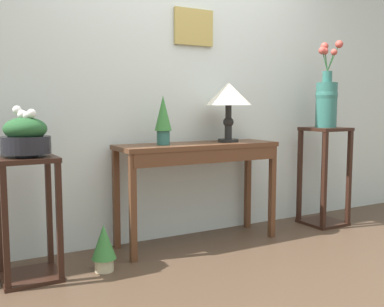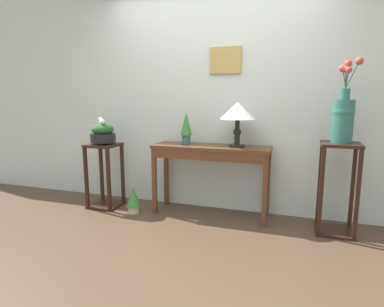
{
  "view_description": "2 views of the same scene",
  "coord_description": "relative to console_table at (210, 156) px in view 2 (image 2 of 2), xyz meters",
  "views": [
    {
      "loc": [
        -1.68,
        -1.92,
        1.09
      ],
      "look_at": [
        0.04,
        1.18,
        0.71
      ],
      "focal_mm": 41.44,
      "sensor_mm": 36.0,
      "label": 1
    },
    {
      "loc": [
        0.95,
        -2.26,
        1.31
      ],
      "look_at": [
        -0.17,
        1.04,
        0.7
      ],
      "focal_mm": 29.64,
      "sensor_mm": 36.0,
      "label": 2
    }
  ],
  "objects": [
    {
      "name": "ground_plane",
      "position": [
        -0.04,
        -1.05,
        -0.69
      ],
      "size": [
        12.0,
        12.0,
        0.01
      ],
      "primitive_type": "cube",
      "color": "#4C3828"
    },
    {
      "name": "back_wall_with_art",
      "position": [
        -0.04,
        0.32,
        0.72
      ],
      "size": [
        9.0,
        0.13,
        2.8
      ],
      "color": "silver",
      "rests_on": "ground"
    },
    {
      "name": "console_table",
      "position": [
        0.0,
        0.0,
        0.0
      ],
      "size": [
        1.29,
        0.41,
        0.8
      ],
      "color": "#56331E",
      "rests_on": "ground"
    },
    {
      "name": "table_lamp",
      "position": [
        0.29,
        0.02,
        0.48
      ],
      "size": [
        0.38,
        0.38,
        0.48
      ],
      "color": "black",
      "rests_on": "console_table"
    },
    {
      "name": "potted_plant_on_console",
      "position": [
        -0.29,
        0.03,
        0.32
      ],
      "size": [
        0.13,
        0.13,
        0.37
      ],
      "color": "#2D665B",
      "rests_on": "console_table"
    },
    {
      "name": "pedestal_stand_left",
      "position": [
        -1.29,
        -0.11,
        -0.3
      ],
      "size": [
        0.35,
        0.35,
        0.78
      ],
      "color": "black",
      "rests_on": "ground"
    },
    {
      "name": "planter_bowl_wide_left",
      "position": [
        -1.29,
        -0.11,
        0.22
      ],
      "size": [
        0.3,
        0.3,
        0.31
      ],
      "color": "black",
      "rests_on": "pedestal_stand_left"
    },
    {
      "name": "pedestal_stand_right",
      "position": [
        1.29,
        -0.06,
        -0.24
      ],
      "size": [
        0.35,
        0.35,
        0.9
      ],
      "color": "black",
      "rests_on": "ground"
    },
    {
      "name": "flower_vase_tall_right",
      "position": [
        1.29,
        -0.06,
        0.48
      ],
      "size": [
        0.22,
        0.2,
        0.77
      ],
      "color": "#2D665B",
      "rests_on": "pedestal_stand_right"
    },
    {
      "name": "potted_plant_floor",
      "position": [
        -0.85,
        -0.22,
        -0.51
      ],
      "size": [
        0.16,
        0.16,
        0.32
      ],
      "color": "beige",
      "rests_on": "ground"
    }
  ]
}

